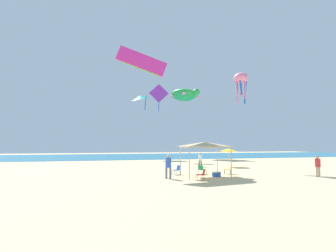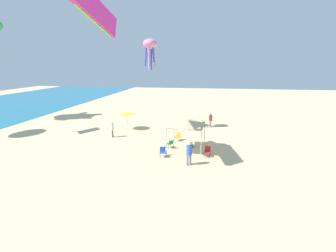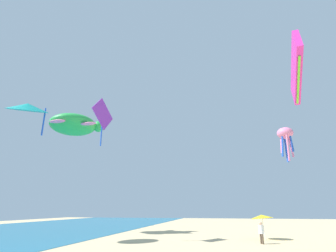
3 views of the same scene
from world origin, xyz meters
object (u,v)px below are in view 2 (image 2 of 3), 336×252
(kite_octopus_pink, at_px, (150,46))
(kite_parafoil_magenta, at_px, (94,10))
(person_by_tent, at_px, (112,128))
(folding_chair_left_of_tent, at_px, (170,143))
(canopy_tent, at_px, (187,123))
(beach_umbrella, at_px, (127,113))
(cooler_box, at_px, (190,145))
(folding_chair_facing_ocean, at_px, (178,136))
(person_beachcomber, at_px, (189,152))
(folding_chair_right_of_tent, at_px, (207,150))
(person_watching_sky, at_px, (211,119))
(folding_chair_near_cooler, at_px, (163,151))

(kite_octopus_pink, bearing_deg, kite_parafoil_magenta, 115.20)
(person_by_tent, relative_size, kite_octopus_pink, 0.49)
(folding_chair_left_of_tent, distance_m, person_by_tent, 7.21)
(canopy_tent, height_order, beach_umbrella, canopy_tent)
(canopy_tent, distance_m, beach_umbrella, 10.03)
(cooler_box, distance_m, person_by_tent, 8.89)
(cooler_box, bearing_deg, canopy_tent, 160.79)
(folding_chair_facing_ocean, relative_size, cooler_box, 1.12)
(canopy_tent, distance_m, person_beachcomber, 3.57)
(cooler_box, bearing_deg, folding_chair_right_of_tent, -140.73)
(person_watching_sky, relative_size, kite_octopus_pink, 0.50)
(kite_parafoil_magenta, xyz_separation_m, kite_octopus_pink, (10.74, -1.23, -1.49))
(folding_chair_left_of_tent, relative_size, kite_parafoil_magenta, 0.15)
(person_watching_sky, relative_size, kite_parafoil_magenta, 0.32)
(folding_chair_right_of_tent, height_order, kite_parafoil_magenta, kite_parafoil_magenta)
(person_beachcomber, bearing_deg, cooler_box, -140.02)
(folding_chair_left_of_tent, height_order, folding_chair_right_of_tent, same)
(cooler_box, relative_size, kite_octopus_pink, 0.21)
(folding_chair_right_of_tent, relative_size, folding_chair_facing_ocean, 1.00)
(person_by_tent, bearing_deg, person_beachcomber, 35.83)
(cooler_box, height_order, person_by_tent, person_by_tent)
(canopy_tent, relative_size, folding_chair_facing_ocean, 4.48)
(canopy_tent, distance_m, person_watching_sky, 9.50)
(cooler_box, bearing_deg, beach_umbrella, 56.36)
(folding_chair_near_cooler, relative_size, person_beachcomber, 0.44)
(canopy_tent, xyz_separation_m, kite_parafoil_magenta, (-4.42, 5.99, 8.60))
(beach_umbrella, relative_size, kite_parafoil_magenta, 0.43)
(kite_parafoil_magenta, bearing_deg, person_watching_sky, -22.72)
(folding_chair_right_of_tent, height_order, person_watching_sky, person_watching_sky)
(beach_umbrella, distance_m, kite_octopus_pink, 8.30)
(folding_chair_facing_ocean, bearing_deg, kite_octopus_pink, 160.06)
(folding_chair_facing_ocean, xyz_separation_m, kite_parafoil_magenta, (-7.19, 4.85, 10.73))
(person_by_tent, bearing_deg, person_watching_sky, 100.82)
(folding_chair_facing_ocean, distance_m, kite_parafoil_magenta, 13.80)
(beach_umbrella, height_order, kite_parafoil_magenta, kite_parafoil_magenta)
(canopy_tent, bearing_deg, person_beachcomber, -171.85)
(cooler_box, bearing_deg, kite_octopus_pink, 43.20)
(folding_chair_near_cooler, bearing_deg, kite_octopus_pink, 94.73)
(beach_umbrella, relative_size, cooler_box, 3.15)
(folding_chair_near_cooler, xyz_separation_m, person_watching_sky, (10.90, -4.19, 0.54))
(canopy_tent, xyz_separation_m, folding_chair_facing_ocean, (2.78, 1.14, -2.13))
(kite_parafoil_magenta, distance_m, kite_octopus_pink, 10.91)
(folding_chair_left_of_tent, bearing_deg, beach_umbrella, -81.47)
(folding_chair_near_cooler, relative_size, cooler_box, 1.12)
(person_by_tent, bearing_deg, canopy_tent, 51.46)
(canopy_tent, xyz_separation_m, person_watching_sky, (9.07, -2.31, -1.60))
(person_beachcomber, bearing_deg, kite_parafoil_magenta, -41.35)
(person_by_tent, height_order, kite_parafoil_magenta, kite_parafoil_magenta)
(canopy_tent, height_order, cooler_box, canopy_tent)
(canopy_tent, height_order, folding_chair_facing_ocean, canopy_tent)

